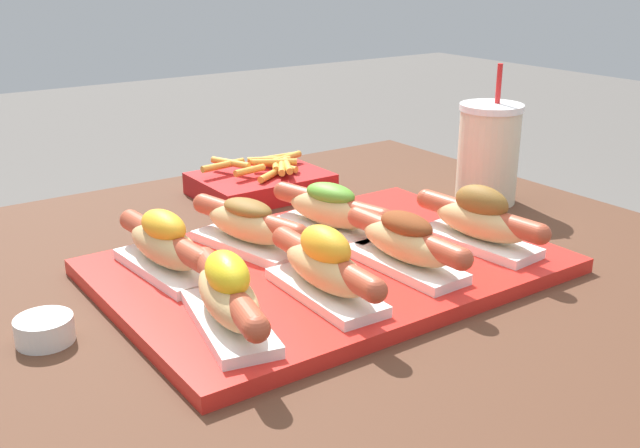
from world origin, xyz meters
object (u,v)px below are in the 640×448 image
(hot_dog_3, at_px, (480,220))
(fries_basket, at_px, (261,182))
(sauce_bowl, at_px, (44,328))
(hot_dog_0, at_px, (228,295))
(drink_cup, at_px, (488,153))
(hot_dog_1, at_px, (325,266))
(hot_dog_6, at_px, (330,210))
(hot_dog_5, at_px, (248,224))
(hot_dog_2, at_px, (406,242))
(hot_dog_4, at_px, (165,245))
(serving_tray, at_px, (329,266))

(hot_dog_3, xyz_separation_m, fries_basket, (-0.08, 0.40, -0.03))
(sauce_bowl, bearing_deg, fries_basket, 35.01)
(hot_dog_0, bearing_deg, drink_cup, 17.84)
(hot_dog_1, bearing_deg, sauce_bowl, 158.39)
(hot_dog_0, relative_size, hot_dog_6, 1.00)
(hot_dog_3, bearing_deg, drink_cup, 41.11)
(hot_dog_5, relative_size, fries_basket, 0.97)
(hot_dog_2, height_order, hot_dog_4, hot_dog_4)
(hot_dog_4, bearing_deg, fries_basket, 42.02)
(drink_cup, bearing_deg, hot_dog_2, -152.15)
(hot_dog_4, bearing_deg, serving_tray, -23.38)
(hot_dog_4, bearing_deg, hot_dog_0, -92.36)
(hot_dog_2, relative_size, hot_dog_6, 1.02)
(hot_dog_1, relative_size, hot_dog_5, 1.02)
(hot_dog_2, relative_size, sauce_bowl, 3.46)
(hot_dog_6, height_order, drink_cup, drink_cup)
(hot_dog_3, bearing_deg, hot_dog_6, 130.86)
(hot_dog_2, xyz_separation_m, hot_dog_3, (0.13, 0.00, 0.00))
(hot_dog_1, height_order, drink_cup, drink_cup)
(hot_dog_2, bearing_deg, hot_dog_6, 90.51)
(hot_dog_6, bearing_deg, hot_dog_0, -146.12)
(sauce_bowl, xyz_separation_m, fries_basket, (0.43, 0.30, 0.01))
(hot_dog_5, height_order, fries_basket, hot_dog_5)
(hot_dog_2, relative_size, drink_cup, 0.94)
(fries_basket, bearing_deg, sauce_bowl, -144.99)
(hot_dog_3, bearing_deg, sauce_bowl, 169.44)
(hot_dog_5, distance_m, hot_dog_6, 0.12)
(hot_dog_0, bearing_deg, fries_basket, 55.62)
(hot_dog_4, relative_size, sauce_bowl, 3.46)
(hot_dog_6, xyz_separation_m, drink_cup, (0.32, 0.02, 0.03))
(serving_tray, relative_size, hot_dog_5, 2.69)
(serving_tray, distance_m, hot_dog_1, 0.12)
(hot_dog_5, bearing_deg, sauce_bowl, -166.76)
(hot_dog_4, bearing_deg, hot_dog_5, 4.86)
(sauce_bowl, bearing_deg, hot_dog_5, 13.24)
(hot_dog_5, relative_size, drink_cup, 0.92)
(hot_dog_3, height_order, drink_cup, drink_cup)
(hot_dog_1, distance_m, fries_basket, 0.44)
(serving_tray, xyz_separation_m, hot_dog_3, (0.18, -0.07, 0.04))
(hot_dog_0, height_order, hot_dog_6, hot_dog_0)
(hot_dog_0, distance_m, hot_dog_6, 0.29)
(hot_dog_0, distance_m, hot_dog_1, 0.12)
(serving_tray, distance_m, hot_dog_3, 0.20)
(hot_dog_2, xyz_separation_m, drink_cup, (0.31, 0.17, 0.03))
(hot_dog_1, xyz_separation_m, hot_dog_4, (-0.11, 0.16, -0.00))
(drink_cup, bearing_deg, fries_basket, 139.01)
(hot_dog_6, bearing_deg, serving_tray, -126.51)
(hot_dog_6, height_order, sauce_bowl, hot_dog_6)
(serving_tray, bearing_deg, hot_dog_0, -154.69)
(hot_dog_4, bearing_deg, hot_dog_1, -54.99)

